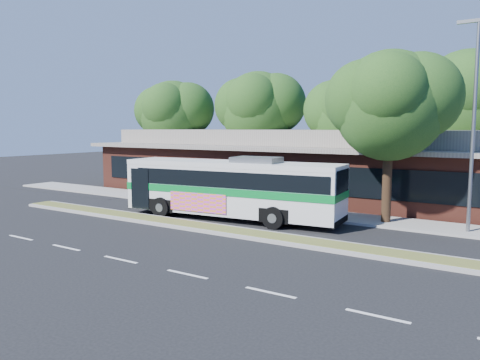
% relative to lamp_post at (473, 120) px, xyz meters
% --- Properties ---
extents(ground, '(120.00, 120.00, 0.00)m').
position_rel_lamp_post_xyz_m(ground, '(-9.56, -6.00, -4.90)').
color(ground, black).
rests_on(ground, ground).
extents(median_strip, '(26.00, 1.10, 0.15)m').
position_rel_lamp_post_xyz_m(median_strip, '(-9.56, -5.40, -4.83)').
color(median_strip, '#515624').
rests_on(median_strip, ground).
extents(sidewalk, '(44.00, 2.60, 0.12)m').
position_rel_lamp_post_xyz_m(sidewalk, '(-9.56, 0.40, -4.84)').
color(sidewalk, gray).
rests_on(sidewalk, ground).
extents(parking_lot, '(14.00, 12.00, 0.01)m').
position_rel_lamp_post_xyz_m(parking_lot, '(-27.56, 4.00, -4.90)').
color(parking_lot, black).
rests_on(parking_lot, ground).
extents(plaza_building, '(33.20, 11.20, 4.45)m').
position_rel_lamp_post_xyz_m(plaza_building, '(-9.56, 6.99, -2.77)').
color(plaza_building, '#5C271D').
rests_on(plaza_building, ground).
extents(lamp_post, '(0.93, 0.18, 9.07)m').
position_rel_lamp_post_xyz_m(lamp_post, '(0.00, 0.00, 0.00)').
color(lamp_post, slate).
rests_on(lamp_post, ground).
extents(tree_bg_a, '(6.47, 5.80, 8.63)m').
position_rel_lamp_post_xyz_m(tree_bg_a, '(-24.15, 9.14, 0.97)').
color(tree_bg_a, black).
rests_on(tree_bg_a, ground).
extents(tree_bg_b, '(6.69, 6.00, 9.00)m').
position_rel_lamp_post_xyz_m(tree_bg_b, '(-16.13, 10.14, 1.24)').
color(tree_bg_b, black).
rests_on(tree_bg_b, ground).
extents(tree_bg_c, '(6.24, 5.60, 8.26)m').
position_rel_lamp_post_xyz_m(tree_bg_c, '(-8.16, 9.13, 0.69)').
color(tree_bg_c, black).
rests_on(tree_bg_c, ground).
extents(tree_bg_d, '(6.91, 6.20, 9.37)m').
position_rel_lamp_post_xyz_m(tree_bg_d, '(-1.12, 10.15, 1.52)').
color(tree_bg_d, black).
rests_on(tree_bg_d, ground).
extents(transit_bus, '(11.49, 3.62, 3.17)m').
position_rel_lamp_post_xyz_m(transit_bus, '(-10.40, -2.83, -3.14)').
color(transit_bus, silver).
rests_on(transit_bus, ground).
extents(sedan, '(5.15, 3.37, 1.39)m').
position_rel_lamp_post_xyz_m(sedan, '(-18.56, 1.80, -4.21)').
color(sedan, silver).
rests_on(sedan, ground).
extents(sidewalk_tree, '(5.74, 5.15, 8.18)m').
position_rel_lamp_post_xyz_m(sidewalk_tree, '(-3.19, 0.32, 0.82)').
color(sidewalk_tree, black).
rests_on(sidewalk_tree, ground).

